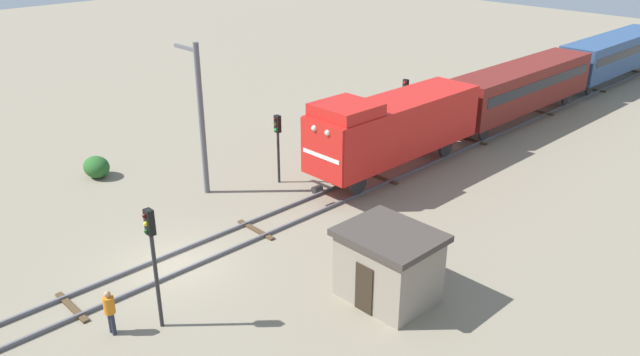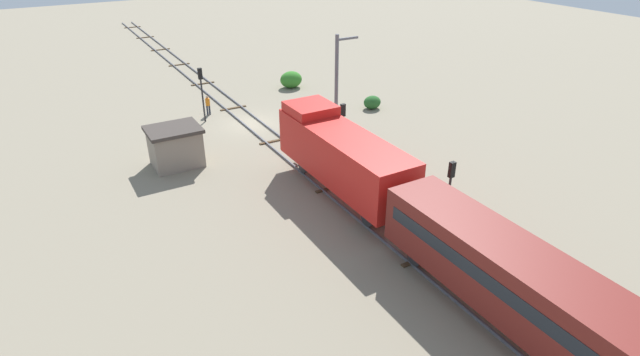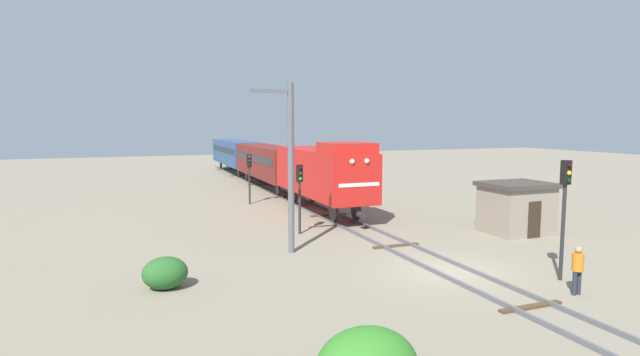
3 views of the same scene
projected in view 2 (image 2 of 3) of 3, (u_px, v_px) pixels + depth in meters
The scene contains 12 objects.
ground_plane at pixel (252, 124), 41.33m from camera, with size 153.78×153.78×0.00m, color gray.
railway_track at pixel (252, 123), 41.29m from camera, with size 2.40×102.52×0.16m.
locomotive at pixel (341, 154), 29.51m from camera, with size 2.90×11.60×4.60m.
passenger_car_leading at pixel (523, 284), 19.40m from camera, with size 2.84×14.00×3.66m.
traffic_signal_near at pixel (201, 85), 40.33m from camera, with size 0.32×0.34×4.53m.
traffic_signal_mid at pixel (343, 119), 35.07m from camera, with size 0.32×0.34×3.71m.
traffic_signal_far at pixel (450, 180), 27.04m from camera, with size 0.32×0.34×3.63m.
worker_near_track at pixel (208, 104), 42.77m from camera, with size 0.38×0.38×1.70m.
catenary_mast at pixel (337, 82), 37.78m from camera, with size 1.94×0.28×7.68m.
relay_hut at pixel (175, 146), 33.84m from camera, with size 3.50×2.90×2.74m.
bush_near at pixel (372, 102), 44.34m from camera, with size 1.60×1.31×1.16m, color #265C26.
bush_mid at pixel (291, 80), 49.75m from camera, with size 2.24×1.83×1.63m, color #337926.
Camera 2 is at (14.49, 36.32, 15.19)m, focal length 28.00 mm.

